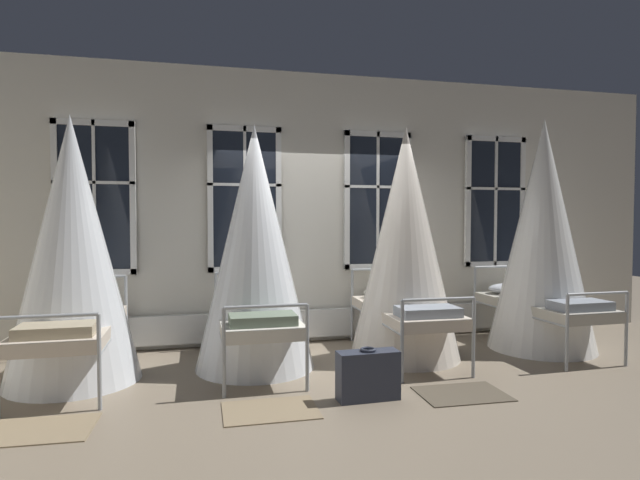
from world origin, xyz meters
name	(u,v)px	position (x,y,z in m)	size (l,w,h in m)	color
ground	(333,362)	(0.00, 0.00, 0.00)	(21.47, 21.47, 0.00)	gray
back_wall_with_windows	(311,208)	(0.00, 1.14, 1.78)	(10.30, 0.10, 3.56)	beige
window_bank	(313,259)	(0.00, 1.02, 1.10)	(6.31, 0.10, 2.74)	black
cot_first	(72,253)	(-2.70, -0.04, 1.29)	(1.29, 1.86, 2.66)	#9EA3A8
cot_second	(255,250)	(-0.88, 0.02, 1.29)	(1.29, 1.86, 2.66)	#9EA3A8
cot_third	(405,246)	(0.89, 0.04, 1.31)	(1.29, 1.87, 2.71)	#9EA3A8
cot_fourth	(543,238)	(2.72, 0.02, 1.39)	(1.29, 1.87, 2.87)	#9EA3A8
rug_first	(39,430)	(-2.68, -1.31, 0.01)	(0.80, 0.56, 0.01)	#8E7A5B
rug_second	(270,410)	(-0.89, -1.31, 0.01)	(0.80, 0.56, 0.01)	#8E7A5B
rug_third	(462,394)	(0.89, -1.31, 0.01)	(0.80, 0.56, 0.01)	brown
suitcase_dark	(368,375)	(0.00, -1.24, 0.22)	(0.57, 0.23, 0.47)	#2D3342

